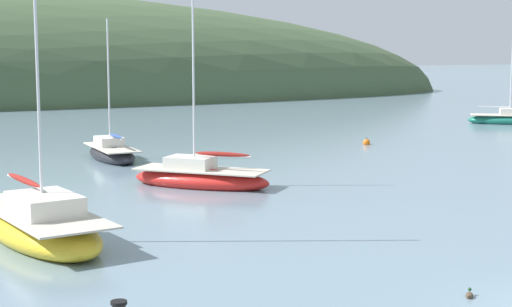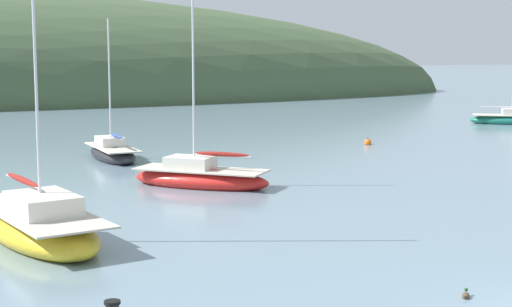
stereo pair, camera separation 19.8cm
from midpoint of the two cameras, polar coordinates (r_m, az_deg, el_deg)
sailboat_yellow_far at (r=26.00m, az=-15.24°, el=-4.91°), size 4.26×8.14×11.12m
sailboat_white_near at (r=34.71m, az=-4.12°, el=-1.68°), size 5.99×5.71×8.30m
sailboat_grey_yawl at (r=43.48m, az=-10.27°, el=0.06°), size 2.27×5.74×7.59m
sailboat_navy_dinghy at (r=65.42m, az=17.14°, el=2.33°), size 5.85×4.73×6.77m
mooring_buoy_channel at (r=49.72m, az=7.68°, el=0.77°), size 0.44×0.44×0.54m
duck_lead at (r=20.27m, az=14.53°, el=-9.63°), size 0.35×0.39×0.24m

